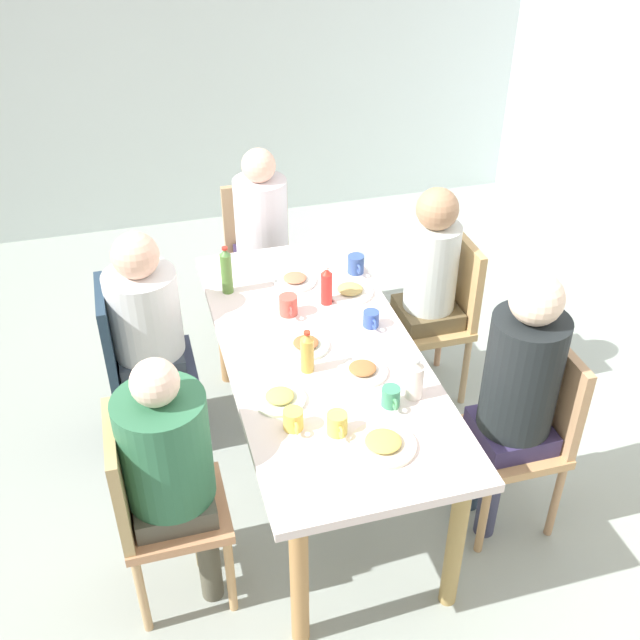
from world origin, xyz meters
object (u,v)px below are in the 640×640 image
person_3 (428,279)px  chair_0 (260,252)px  plate_3 (295,280)px  bottle_0 (326,286)px  dining_table (320,365)px  cup_5 (337,424)px  person_0 (262,230)px  bottle_2 (226,271)px  plate_5 (350,291)px  cup_4 (391,397)px  bottle_1 (415,379)px  chair_2 (134,358)px  cup_2 (371,319)px  plate_2 (363,371)px  cup_0 (288,305)px  person_4 (170,461)px  chair_4 (152,503)px  cup_1 (356,264)px  person_2 (148,321)px  person_1 (518,384)px  bottle_3 (307,352)px  plate_0 (280,398)px  plate_4 (383,444)px  plate_1 (306,345)px  chair_1 (528,426)px  cup_3 (293,420)px  chair_3 (442,309)px

person_3 → chair_0: bearing=-140.5°
plate_3 → bottle_0: 0.25m
dining_table → cup_5: cup_5 is taller
person_0 → bottle_2: size_ratio=4.84×
dining_table → person_3: bearing=123.7°
person_0 → plate_5: person_0 is taller
cup_4 → bottle_1: (-0.03, 0.11, 0.05)m
person_0 → chair_2: bearing=-46.3°
chair_0 → bottle_2: bearing=-22.1°
bottle_1 → cup_2: bearing=-179.3°
plate_2 → cup_0: cup_0 is taller
person_0 → person_4: (1.68, -0.70, 0.00)m
chair_4 → cup_0: chair_4 is taller
chair_0 → cup_1: chair_0 is taller
chair_2 → person_2: (-0.00, 0.09, 0.20)m
dining_table → person_3: size_ratio=1.55×
plate_3 → bottle_2: size_ratio=0.85×
person_1 → bottle_3: person_1 is taller
plate_3 → cup_0: bearing=-20.0°
chair_2 → person_4: 0.95m
cup_0 → person_4: bearing=-39.7°
plate_0 → bottle_0: bottle_0 is taller
chair_4 → person_4: (0.00, 0.09, 0.20)m
chair_0 → plate_2: chair_0 is taller
bottle_2 → bottle_3: 0.72m
person_2 → bottle_2: person_2 is taller
plate_4 → person_1: bearing=105.4°
bottle_3 → person_2: bearing=-134.3°
plate_1 → plate_3: 0.54m
plate_0 → cup_0: 0.61m
chair_4 → person_0: bearing=154.9°
chair_1 → person_1: size_ratio=0.71×
chair_0 → plate_0: bearing=-8.7°
chair_0 → bottle_0: bottle_0 is taller
chair_2 → person_3: (-0.00, 1.48, 0.20)m
chair_0 → cup_3: bearing=-7.4°
person_2 → person_3: bearing=90.0°
plate_4 → cup_2: (-0.74, 0.20, 0.02)m
cup_1 → bottle_0: size_ratio=0.59×
plate_5 → bottle_2: size_ratio=0.92×
plate_3 → chair_3: bearing=83.2°
person_1 → plate_5: (-0.85, -0.44, -0.00)m
person_0 → person_1: (1.68, 0.70, 0.06)m
chair_4 → cup_1: size_ratio=7.62×
chair_3 → plate_3: chair_3 is taller
plate_4 → person_2: bearing=-145.5°
chair_1 → plate_2: chair_1 is taller
plate_3 → chair_2: bearing=-83.6°
person_2 → cup_4: 1.25m
chair_0 → plate_0: size_ratio=4.36×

